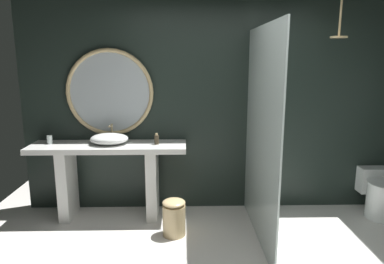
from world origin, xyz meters
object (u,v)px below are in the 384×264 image
at_px(waste_bin, 174,217).
at_px(soap_dispenser, 157,139).
at_px(round_wall_mirror, 110,93).
at_px(vessel_sink, 109,139).
at_px(rain_shower_head, 339,32).
at_px(toilet, 381,195).
at_px(tumbler_cup, 50,140).

bearing_deg(waste_bin, soap_dispenser, 113.59).
bearing_deg(soap_dispenser, round_wall_mirror, 157.46).
height_order(vessel_sink, rain_shower_head, rain_shower_head).
xyz_separation_m(soap_dispenser, waste_bin, (0.21, -0.47, -0.74)).
xyz_separation_m(rain_shower_head, waste_bin, (-1.79, -0.39, -1.94)).
xyz_separation_m(vessel_sink, round_wall_mirror, (-0.01, 0.21, 0.51)).
relative_size(round_wall_mirror, rain_shower_head, 2.49).
height_order(vessel_sink, round_wall_mirror, round_wall_mirror).
bearing_deg(round_wall_mirror, soap_dispenser, -22.54).
xyz_separation_m(vessel_sink, toilet, (3.23, -0.07, -0.69)).
bearing_deg(vessel_sink, tumbler_cup, 177.32).
relative_size(vessel_sink, toilet, 0.72).
relative_size(rain_shower_head, waste_bin, 1.03).
bearing_deg(soap_dispenser, toilet, -1.14).
xyz_separation_m(tumbler_cup, toilet, (3.93, -0.11, -0.68)).
bearing_deg(toilet, vessel_sink, 178.67).
relative_size(soap_dispenser, round_wall_mirror, 0.13).
bearing_deg(tumbler_cup, waste_bin, -19.91).
xyz_separation_m(soap_dispenser, rain_shower_head, (2.00, -0.08, 1.20)).
xyz_separation_m(round_wall_mirror, rain_shower_head, (2.56, -0.31, 0.68)).
bearing_deg(waste_bin, rain_shower_head, 12.38).
bearing_deg(waste_bin, tumbler_cup, 160.09).
height_order(tumbler_cup, toilet, tumbler_cup).
bearing_deg(vessel_sink, soap_dispenser, -2.26).
bearing_deg(rain_shower_head, tumbler_cup, 177.63).
xyz_separation_m(rain_shower_head, toilet, (0.69, 0.03, -1.88)).
distance_m(tumbler_cup, round_wall_mirror, 0.88).
height_order(round_wall_mirror, rain_shower_head, rain_shower_head).
bearing_deg(round_wall_mirror, rain_shower_head, -6.97).
relative_size(tumbler_cup, rain_shower_head, 0.24).
distance_m(vessel_sink, tumbler_cup, 0.70).
relative_size(round_wall_mirror, waste_bin, 2.56).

